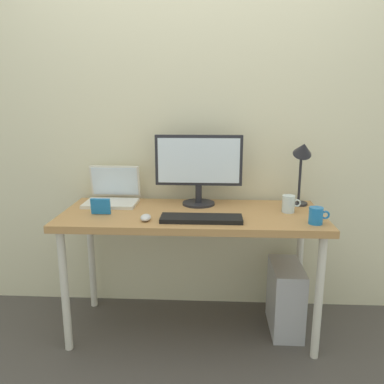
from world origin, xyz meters
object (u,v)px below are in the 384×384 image
at_px(mouse, 146,218).
at_px(computer_tower, 285,298).
at_px(glass_cup, 289,204).
at_px(laptop, 113,194).
at_px(desk_lamp, 302,159).
at_px(photo_frame, 101,206).
at_px(desk, 192,224).
at_px(monitor, 199,165).
at_px(keyboard, 201,219).
at_px(coffee_mug, 316,216).

bearing_deg(mouse, computer_tower, 14.16).
bearing_deg(glass_cup, laptop, 171.56).
relative_size(desk_lamp, photo_frame, 3.79).
xyz_separation_m(desk, monitor, (0.03, 0.17, 0.32)).
bearing_deg(desk_lamp, glass_cup, -123.07).
bearing_deg(photo_frame, mouse, -20.43).
height_order(desk_lamp, computer_tower, desk_lamp).
distance_m(desk, laptop, 0.56).
height_order(laptop, keyboard, laptop).
bearing_deg(monitor, desk_lamp, 0.04).
bearing_deg(desk, keyboard, -70.05).
xyz_separation_m(monitor, desk_lamp, (0.62, 0.00, 0.05)).
height_order(photo_frame, computer_tower, photo_frame).
distance_m(desk_lamp, coffee_mug, 0.43).
relative_size(monitor, keyboard, 1.20).
relative_size(mouse, glass_cup, 0.83).
height_order(desk, computer_tower, desk).
relative_size(keyboard, photo_frame, 4.00).
height_order(desk_lamp, mouse, desk_lamp).
bearing_deg(laptop, keyboard, -31.56).
relative_size(keyboard, mouse, 4.89).
bearing_deg(desk_lamp, monitor, -179.96).
xyz_separation_m(laptop, coffee_mug, (1.17, -0.37, -0.01)).
bearing_deg(computer_tower, desk_lamp, 60.82).
height_order(coffee_mug, computer_tower, coffee_mug).
xyz_separation_m(keyboard, glass_cup, (0.50, 0.19, 0.04)).
distance_m(monitor, coffee_mug, 0.75).
relative_size(coffee_mug, photo_frame, 0.99).
height_order(monitor, coffee_mug, monitor).
bearing_deg(computer_tower, laptop, 171.65).
relative_size(laptop, photo_frame, 2.91).
bearing_deg(desk, desk_lamp, 14.74).
xyz_separation_m(monitor, laptop, (-0.54, 0.02, -0.19)).
bearing_deg(glass_cup, keyboard, -158.98).
relative_size(monitor, desk_lamp, 1.27).
distance_m(mouse, computer_tower, 1.01).
distance_m(keyboard, coffee_mug, 0.60).
bearing_deg(desk, glass_cup, 2.92).
bearing_deg(laptop, computer_tower, -8.35).
bearing_deg(keyboard, laptop, 148.44).
xyz_separation_m(mouse, computer_tower, (0.81, 0.21, -0.56)).
distance_m(coffee_mug, photo_frame, 1.18).
bearing_deg(glass_cup, computer_tower, -1.00).
bearing_deg(glass_cup, monitor, 164.87).
relative_size(glass_cup, computer_tower, 0.26).
relative_size(desk_lamp, coffee_mug, 3.84).
distance_m(glass_cup, photo_frame, 1.08).
relative_size(mouse, photo_frame, 0.82).
relative_size(monitor, coffee_mug, 4.88).
bearing_deg(desk, photo_frame, -171.76).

